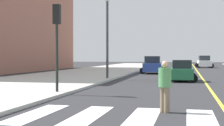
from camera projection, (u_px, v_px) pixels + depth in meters
name	position (u px, v px, depth m)	size (l,w,h in m)	color
sidewalk_kerb_west	(54.00, 79.00, 28.29)	(10.00, 120.00, 0.15)	#B2ADA3
lane_divider_paint	(197.00, 71.00, 45.17)	(0.16, 80.00, 0.01)	yellow
car_green_nearest	(182.00, 71.00, 26.28)	(2.35, 3.74, 1.66)	#236B42
car_white_second	(204.00, 62.00, 57.95)	(3.04, 4.73, 2.07)	silver
car_blue_third	(153.00, 65.00, 38.09)	(2.88, 4.48, 1.96)	#2D479E
traffic_light_far_corner	(57.00, 30.00, 17.11)	(0.36, 0.41, 4.43)	black
pedestrian_crossing	(165.00, 84.00, 11.63)	(0.44, 0.44, 1.79)	brown
street_lamp	(107.00, 29.00, 27.58)	(0.44, 0.44, 6.69)	#38383D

